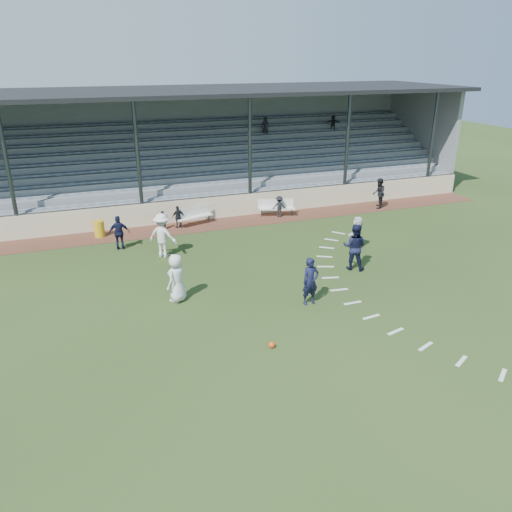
{
  "coord_description": "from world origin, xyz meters",
  "views": [
    {
      "loc": [
        -6.05,
        -14.02,
        8.43
      ],
      "look_at": [
        0.0,
        2.5,
        1.3
      ],
      "focal_mm": 35.0,
      "sensor_mm": 36.0,
      "label": 1
    }
  ],
  "objects": [
    {
      "name": "football",
      "position": [
        -1.04,
        -1.76,
        0.1
      ],
      "size": [
        0.2,
        0.2,
        0.2
      ],
      "primitive_type": "sphere",
      "color": "#F0440E",
      "rests_on": "ground"
    },
    {
      "name": "player_white_back",
      "position": [
        5.78,
        4.72,
        0.79
      ],
      "size": [
        1.42,
        1.32,
        1.59
      ],
      "primitive_type": "imported",
      "rotation": [
        0.0,
        0.0,
        3.85
      ],
      "color": "silver",
      "rests_on": "ground"
    },
    {
      "name": "player_white_wing",
      "position": [
        -2.79,
        6.9,
        1.0
      ],
      "size": [
        1.48,
        1.37,
        2.0
      ],
      "primitive_type": "imported",
      "rotation": [
        0.0,
        0.0,
        2.49
      ],
      "color": "silver",
      "rests_on": "ground"
    },
    {
      "name": "player_navy_mid",
      "position": [
        4.46,
        2.75,
        0.99
      ],
      "size": [
        1.22,
        1.18,
        1.98
      ],
      "primitive_type": "imported",
      "rotation": [
        0.0,
        0.0,
        2.5
      ],
      "color": "black",
      "rests_on": "ground"
    },
    {
      "name": "sub_left_near",
      "position": [
        -2.15,
        10.57,
        0.52
      ],
      "size": [
        0.42,
        0.34,
        1.0
      ],
      "primitive_type": "imported",
      "rotation": [
        0.0,
        0.0,
        2.84
      ],
      "color": "black",
      "rests_on": "cinder_track"
    },
    {
      "name": "official",
      "position": [
        10.42,
        10.11,
        0.9
      ],
      "size": [
        1.03,
        1.08,
        1.76
      ],
      "primitive_type": "imported",
      "rotation": [
        0.0,
        0.0,
        4.11
      ],
      "color": "black",
      "rests_on": "cinder_track"
    },
    {
      "name": "trash_bin",
      "position": [
        -5.3,
        10.57,
        0.43
      ],
      "size": [
        0.51,
        0.51,
        0.81
      ],
      "primitive_type": "cylinder",
      "color": "gold",
      "rests_on": "cinder_track"
    },
    {
      "name": "player_navy_wing",
      "position": [
        -4.52,
        8.5,
        0.81
      ],
      "size": [
        0.98,
        0.49,
        1.61
      ],
      "primitive_type": "imported",
      "rotation": [
        0.0,
        0.0,
        3.03
      ],
      "color": "black",
      "rests_on": "ground"
    },
    {
      "name": "grandstand",
      "position": [
        0.0,
        16.26,
        2.2
      ],
      "size": [
        34.6,
        9.0,
        6.61
      ],
      "color": "gray",
      "rests_on": "ground"
    },
    {
      "name": "ground",
      "position": [
        0.0,
        0.0,
        0.0
      ],
      "size": [
        90.0,
        90.0,
        0.0
      ],
      "primitive_type": "plane",
      "color": "#293D19",
      "rests_on": "ground"
    },
    {
      "name": "sub_left_far",
      "position": [
        -1.34,
        10.59,
        0.6
      ],
      "size": [
        0.73,
        0.41,
        1.17
      ],
      "primitive_type": "imported",
      "rotation": [
        0.0,
        0.0,
        3.32
      ],
      "color": "black",
      "rests_on": "cinder_track"
    },
    {
      "name": "cinder_track",
      "position": [
        0.0,
        10.5,
        0.01
      ],
      "size": [
        34.0,
        2.0,
        0.02
      ],
      "primitive_type": "cube",
      "color": "#522C21",
      "rests_on": "ground"
    },
    {
      "name": "penalty_arc",
      "position": [
        4.12,
        0.0,
        0.01
      ],
      "size": [
        3.89,
        14.63,
        0.01
      ],
      "color": "white",
      "rests_on": "ground"
    },
    {
      "name": "player_navy_lead",
      "position": [
        1.35,
        0.52,
        0.88
      ],
      "size": [
        0.68,
        0.48,
        1.77
      ],
      "primitive_type": "imported",
      "rotation": [
        0.0,
        0.0,
        0.09
      ],
      "color": "black",
      "rests_on": "ground"
    },
    {
      "name": "bench_left",
      "position": [
        -0.42,
        10.81,
        0.58
      ],
      "size": [
        2.03,
        1.05,
        0.95
      ],
      "rotation": [
        0.0,
        0.0,
        0.31
      ],
      "color": "silver",
      "rests_on": "cinder_track"
    },
    {
      "name": "bench_right",
      "position": [
        4.22,
        10.77,
        0.58
      ],
      "size": [
        2.03,
        1.03,
        0.95
      ],
      "rotation": [
        0.0,
        0.0,
        -0.3
      ],
      "color": "silver",
      "rests_on": "cinder_track"
    },
    {
      "name": "retaining_wall",
      "position": [
        0.0,
        11.55,
        0.6
      ],
      "size": [
        34.0,
        0.18,
        1.2
      ],
      "primitive_type": "cube",
      "color": "beige",
      "rests_on": "ground"
    },
    {
      "name": "player_white_lead",
      "position": [
        -3.1,
        2.4,
        0.91
      ],
      "size": [
        1.04,
        1.03,
        1.82
      ],
      "primitive_type": "imported",
      "rotation": [
        0.0,
        0.0,
        3.89
      ],
      "color": "silver",
      "rests_on": "ground"
    },
    {
      "name": "sub_right",
      "position": [
        4.3,
        10.51,
        0.62
      ],
      "size": [
        0.87,
        0.65,
        1.19
      ],
      "primitive_type": "imported",
      "rotation": [
        0.0,
        0.0,
        2.85
      ],
      "color": "black",
      "rests_on": "cinder_track"
    }
  ]
}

